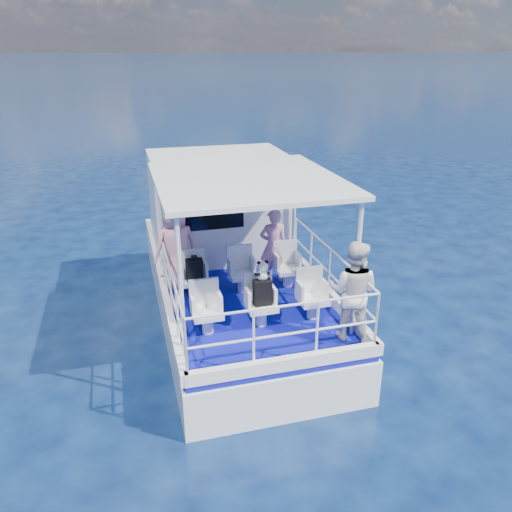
# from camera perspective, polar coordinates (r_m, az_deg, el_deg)

# --- Properties ---
(ground) EXTENTS (2000.00, 2000.00, 0.00)m
(ground) POSITION_cam_1_polar(r_m,az_deg,el_deg) (9.74, -1.21, -9.26)
(ground) COLOR #071436
(ground) RESTS_ON ground
(hull) EXTENTS (3.00, 7.00, 1.60)m
(hull) POSITION_cam_1_polar(r_m,az_deg,el_deg) (10.58, -2.55, -6.50)
(hull) COLOR white
(hull) RESTS_ON ground
(deck) EXTENTS (2.90, 6.90, 0.10)m
(deck) POSITION_cam_1_polar(r_m,az_deg,el_deg) (10.19, -2.63, -2.32)
(deck) COLOR #090A80
(deck) RESTS_ON hull
(cabin) EXTENTS (2.85, 2.00, 2.20)m
(cabin) POSITION_cam_1_polar(r_m,az_deg,el_deg) (10.98, -4.25, 5.91)
(cabin) COLOR white
(cabin) RESTS_ON deck
(canopy) EXTENTS (3.00, 3.20, 0.08)m
(canopy) POSITION_cam_1_polar(r_m,az_deg,el_deg) (8.33, -1.05, 8.71)
(canopy) COLOR white
(canopy) RESTS_ON cabin
(canopy_posts) EXTENTS (2.77, 2.97, 2.20)m
(canopy_posts) POSITION_cam_1_polar(r_m,az_deg,el_deg) (8.62, -0.91, 1.25)
(canopy_posts) COLOR white
(canopy_posts) RESTS_ON deck
(railings) EXTENTS (2.84, 3.59, 1.00)m
(railings) POSITION_cam_1_polar(r_m,az_deg,el_deg) (8.57, -0.34, -3.25)
(railings) COLOR white
(railings) RESTS_ON deck
(seat_port_fwd) EXTENTS (0.48, 0.46, 0.38)m
(seat_port_fwd) POSITION_cam_1_polar(r_m,az_deg,el_deg) (9.24, -7.00, -3.58)
(seat_port_fwd) COLOR silver
(seat_port_fwd) RESTS_ON deck
(seat_center_fwd) EXTENTS (0.48, 0.46, 0.38)m
(seat_center_fwd) POSITION_cam_1_polar(r_m,az_deg,el_deg) (9.39, -1.56, -2.97)
(seat_center_fwd) COLOR silver
(seat_center_fwd) RESTS_ON deck
(seat_stbd_fwd) EXTENTS (0.48, 0.46, 0.38)m
(seat_stbd_fwd) POSITION_cam_1_polar(r_m,az_deg,el_deg) (9.62, 3.65, -2.35)
(seat_stbd_fwd) COLOR silver
(seat_stbd_fwd) RESTS_ON deck
(seat_port_aft) EXTENTS (0.48, 0.46, 0.38)m
(seat_port_aft) POSITION_cam_1_polar(r_m,az_deg,el_deg) (8.10, -5.58, -7.50)
(seat_port_aft) COLOR silver
(seat_port_aft) RESTS_ON deck
(seat_center_aft) EXTENTS (0.48, 0.46, 0.38)m
(seat_center_aft) POSITION_cam_1_polar(r_m,az_deg,el_deg) (8.27, 0.61, -6.71)
(seat_center_aft) COLOR silver
(seat_center_aft) RESTS_ON deck
(seat_stbd_aft) EXTENTS (0.48, 0.46, 0.38)m
(seat_stbd_aft) POSITION_cam_1_polar(r_m,az_deg,el_deg) (8.53, 6.47, -5.89)
(seat_stbd_aft) COLOR silver
(seat_stbd_aft) RESTS_ON deck
(passenger_port_fwd) EXTENTS (0.73, 0.61, 1.70)m
(passenger_port_fwd) POSITION_cam_1_polar(r_m,az_deg,el_deg) (9.33, -9.13, 1.01)
(passenger_port_fwd) COLOR pink
(passenger_port_fwd) RESTS_ON deck
(passenger_stbd_fwd) EXTENTS (0.57, 0.40, 1.47)m
(passenger_stbd_fwd) POSITION_cam_1_polar(r_m,az_deg,el_deg) (9.60, 1.99, 1.17)
(passenger_stbd_fwd) COLOR #C7819A
(passenger_stbd_fwd) RESTS_ON deck
(passenger_stbd_aft) EXTENTS (1.00, 0.97, 1.63)m
(passenger_stbd_aft) POSITION_cam_1_polar(r_m,az_deg,el_deg) (7.77, 11.02, -3.99)
(passenger_stbd_aft) COLOR white
(passenger_stbd_aft) RESTS_ON deck
(backpack_port) EXTENTS (0.30, 0.17, 0.39)m
(backpack_port) POSITION_cam_1_polar(r_m,az_deg,el_deg) (9.02, -7.06, -1.54)
(backpack_port) COLOR black
(backpack_port) RESTS_ON seat_port_fwd
(backpack_center) EXTENTS (0.29, 0.16, 0.43)m
(backpack_center) POSITION_cam_1_polar(r_m,az_deg,el_deg) (8.08, 0.72, -4.19)
(backpack_center) COLOR black
(backpack_center) RESTS_ON seat_center_aft
(compact_camera) EXTENTS (0.10, 0.06, 0.06)m
(compact_camera) POSITION_cam_1_polar(r_m,az_deg,el_deg) (8.95, -7.09, -0.15)
(compact_camera) COLOR black
(compact_camera) RESTS_ON backpack_port
(panda) EXTENTS (0.21, 0.18, 0.33)m
(panda) POSITION_cam_1_polar(r_m,az_deg,el_deg) (7.94, 0.76, -1.66)
(panda) COLOR white
(panda) RESTS_ON backpack_center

